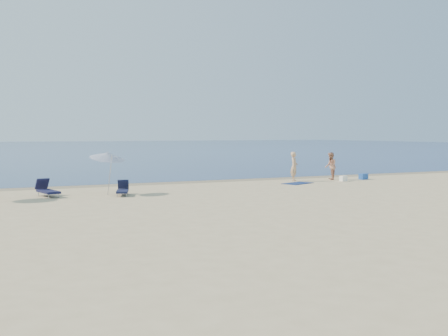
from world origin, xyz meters
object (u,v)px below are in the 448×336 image
object	(u,v)px
person_right	(331,166)
umbrella_near	(107,156)
person_left	(294,166)
blue_cooler	(363,176)

from	to	relation	value
person_right	umbrella_near	xyz separation A→B (m)	(-14.25, -2.14, 0.97)
person_left	person_right	world-z (taller)	person_left
person_left	blue_cooler	bearing A→B (deg)	-59.38
blue_cooler	umbrella_near	distance (m)	16.46
blue_cooler	umbrella_near	world-z (taller)	umbrella_near
person_left	person_right	size ratio (longest dim) A/B	1.04
person_left	blue_cooler	world-z (taller)	person_left
person_left	umbrella_near	world-z (taller)	umbrella_near
umbrella_near	blue_cooler	bearing A→B (deg)	-12.68
person_right	blue_cooler	xyz separation A→B (m)	(2.05, -0.57, -0.66)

